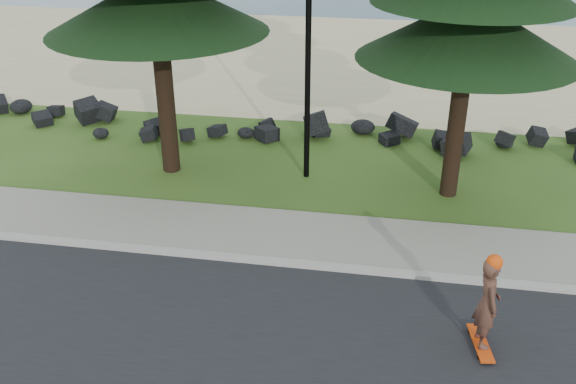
# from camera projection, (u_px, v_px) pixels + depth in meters

# --- Properties ---
(ground) EXTENTS (160.00, 160.00, 0.00)m
(ground) POSITION_uv_depth(u_px,v_px,m) (285.00, 241.00, 13.50)
(ground) COLOR #2F4F18
(ground) RESTS_ON ground
(kerb) EXTENTS (160.00, 0.20, 0.10)m
(kerb) POSITION_uv_depth(u_px,v_px,m) (277.00, 262.00, 12.69)
(kerb) COLOR #AEA89D
(kerb) RESTS_ON ground
(sidewalk) EXTENTS (160.00, 2.00, 0.08)m
(sidewalk) POSITION_uv_depth(u_px,v_px,m) (286.00, 234.00, 13.66)
(sidewalk) COLOR gray
(sidewalk) RESTS_ON ground
(beach_sand) EXTENTS (160.00, 15.00, 0.01)m
(beach_sand) POSITION_uv_depth(u_px,v_px,m) (346.00, 58.00, 26.21)
(beach_sand) COLOR tan
(beach_sand) RESTS_ON ground
(seawall_boulders) EXTENTS (60.00, 2.40, 1.10)m
(seawall_boulders) POSITION_uv_depth(u_px,v_px,m) (318.00, 140.00, 18.41)
(seawall_boulders) COLOR black
(seawall_boulders) RESTS_ON ground
(lamp_post) EXTENTS (0.25, 0.14, 8.14)m
(lamp_post) POSITION_uv_depth(u_px,v_px,m) (309.00, 10.00, 14.42)
(lamp_post) COLOR black
(lamp_post) RESTS_ON ground
(skateboarder) EXTENTS (0.47, 0.98, 1.77)m
(skateboarder) POSITION_uv_depth(u_px,v_px,m) (487.00, 303.00, 10.12)
(skateboarder) COLOR #DC400C
(skateboarder) RESTS_ON ground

